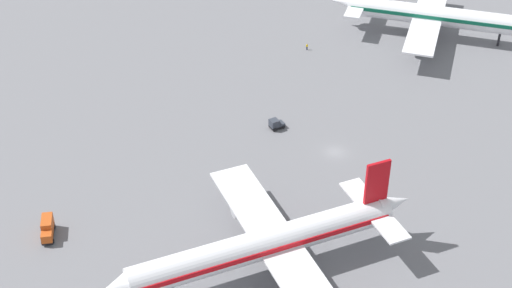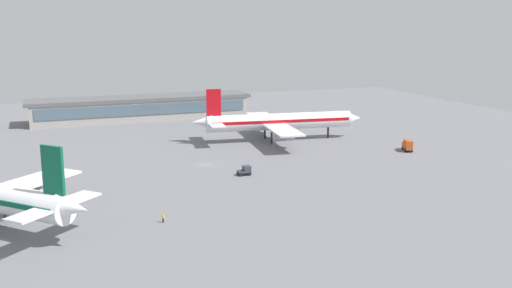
# 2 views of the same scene
# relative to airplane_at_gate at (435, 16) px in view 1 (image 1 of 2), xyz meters

# --- Properties ---
(ground) EXTENTS (288.00, 288.00, 0.00)m
(ground) POSITION_rel_airplane_at_gate_xyz_m (-52.78, -30.17, -6.19)
(ground) COLOR slate
(airplane_at_gate) EXTENTS (42.65, 45.14, 17.02)m
(airplane_at_gate) POSITION_rel_airplane_at_gate_xyz_m (0.00, 0.00, 0.00)
(airplane_at_gate) COLOR white
(airplane_at_gate) RESTS_ON ground
(airplane_taxiing) EXTENTS (55.40, 44.72, 16.87)m
(airplane_taxiing) POSITION_rel_airplane_at_gate_xyz_m (-82.89, -52.50, -0.06)
(airplane_taxiing) COLOR white
(airplane_taxiing) RESTS_ON ground
(baggage_tug) EXTENTS (3.24, 2.26, 2.30)m
(baggage_tug) POSITION_rel_airplane_at_gate_xyz_m (-58.89, -16.31, -5.03)
(baggage_tug) COLOR black
(baggage_tug) RESTS_ON ground
(catering_truck) EXTENTS (3.81, 5.91, 3.30)m
(catering_truck) POSITION_rel_airplane_at_gate_xyz_m (-112.31, -25.13, -4.49)
(catering_truck) COLOR black
(catering_truck) RESTS_ON ground
(ground_crew_worker) EXTENTS (0.58, 0.40, 1.67)m
(ground_crew_worker) POSITION_rel_airplane_at_gate_xyz_m (-32.75, 10.75, -5.34)
(ground_crew_worker) COLOR #1E2338
(ground_crew_worker) RESTS_ON ground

